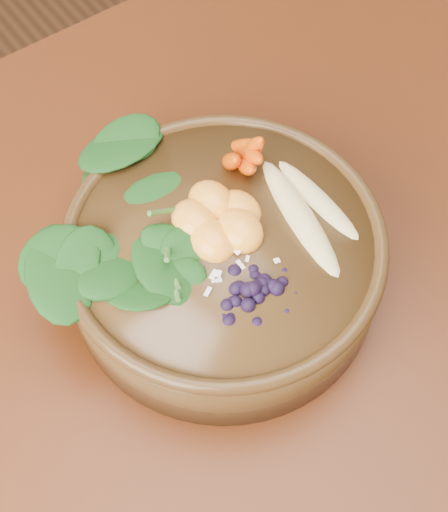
# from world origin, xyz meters

# --- Properties ---
(ground) EXTENTS (4.00, 4.00, 0.00)m
(ground) POSITION_xyz_m (0.00, 0.00, 0.00)
(ground) COLOR #381E0F
(ground) RESTS_ON ground
(dining_table) EXTENTS (1.60, 0.90, 0.75)m
(dining_table) POSITION_xyz_m (0.00, 0.00, 0.66)
(dining_table) COLOR #331C0C
(dining_table) RESTS_ON ground
(stoneware_bowl) EXTENTS (0.41, 0.41, 0.09)m
(stoneware_bowl) POSITION_xyz_m (-0.27, -0.02, 0.79)
(stoneware_bowl) COLOR #472E13
(stoneware_bowl) RESTS_ON dining_table
(kale_heap) EXTENTS (0.26, 0.25, 0.05)m
(kale_heap) POSITION_xyz_m (-0.30, 0.06, 0.86)
(kale_heap) COLOR #174714
(kale_heap) RESTS_ON stoneware_bowl
(carrot_cluster) EXTENTS (0.08, 0.08, 0.09)m
(carrot_cluster) POSITION_xyz_m (-0.19, 0.05, 0.88)
(carrot_cluster) COLOR #D84400
(carrot_cluster) RESTS_ON stoneware_bowl
(banana_halves) EXTENTS (0.08, 0.18, 0.03)m
(banana_halves) POSITION_xyz_m (-0.18, -0.04, 0.86)
(banana_halves) COLOR #E0CC84
(banana_halves) RESTS_ON stoneware_bowl
(mandarin_cluster) EXTENTS (0.12, 0.13, 0.04)m
(mandarin_cluster) POSITION_xyz_m (-0.26, 0.00, 0.86)
(mandarin_cluster) COLOR orange
(mandarin_cluster) RESTS_ON stoneware_bowl
(blueberry_pile) EXTENTS (0.18, 0.15, 0.05)m
(blueberry_pile) POSITION_xyz_m (-0.29, -0.08, 0.86)
(blueberry_pile) COLOR black
(blueberry_pile) RESTS_ON stoneware_bowl
(coconut_flakes) EXTENTS (0.12, 0.11, 0.01)m
(coconut_flakes) POSITION_xyz_m (-0.28, -0.04, 0.84)
(coconut_flakes) COLOR white
(coconut_flakes) RESTS_ON stoneware_bowl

